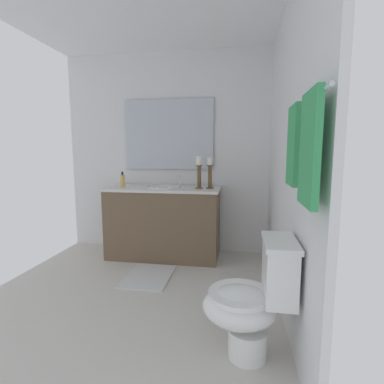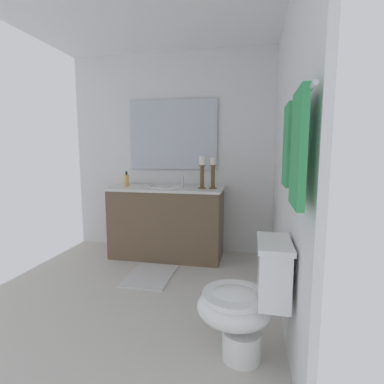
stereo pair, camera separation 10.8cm
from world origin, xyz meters
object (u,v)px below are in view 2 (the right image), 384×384
Objects in this scene: candle_holder_tall at (213,172)px; toilet at (246,302)px; sink_basin at (167,190)px; candle_holder_short at (202,171)px; vanity_cabinet at (167,222)px; towel_center at (298,149)px; bath_mat at (150,276)px; towel_near_vanity at (288,146)px; towel_bar at (298,102)px; soap_bottle at (127,180)px; mirror at (173,135)px.

candle_holder_tall is 0.46× the size of toilet.
candle_holder_short reaches higher than sink_basin.
towel_center is at bearing 30.19° from vanity_cabinet.
candle_holder_short reaches higher than candle_holder_tall.
candle_holder_tall is (0.01, 0.55, 0.22)m from sink_basin.
candle_holder_short is 0.61× the size of bath_mat.
toilet is at bearing 18.77° from candle_holder_short.
sink_basin is 0.83× the size of towel_center.
towel_near_vanity reaches higher than toilet.
towel_bar reaches higher than bath_mat.
bath_mat is (0.58, -0.43, -1.02)m from candle_holder_short.
sink_basin is at bearing -149.40° from toilet.
soap_bottle is at bearing -140.12° from towel_center.
bath_mat is (0.91, -0.00, -1.45)m from mirror.
mirror is (-0.28, -0.00, 0.66)m from sink_basin.
candle_holder_tall is at bearing 62.28° from mirror.
bath_mat is (-1.02, -0.97, -0.36)m from toilet.
toilet reaches higher than bath_mat.
candle_holder_tall is at bearing -160.31° from towel_bar.
mirror reaches higher than toilet.
vanity_cabinet is at bearing -90.00° from sink_basin.
towel_near_vanity is at bearing 50.08° from bath_mat.
candle_holder_short is at bearing -156.64° from towel_bar.
towel_near_vanity is 0.74× the size of bath_mat.
candle_holder_tall is at bearing -162.66° from towel_center.
sink_basin is 0.59m from candle_holder_tall.
candle_holder_short is at bearing -161.23° from toilet.
sink_basin is at bearing 90.00° from vanity_cabinet.
vanity_cabinet is at bearing -95.38° from candle_holder_short.
mirror is 0.68m from candle_holder_short.
vanity_cabinet is 1.62× the size of towel_bar.
towel_center reaches higher than candle_holder_short.
towel_near_vanity is 0.91× the size of towel_center.
sink_basin is at bearing 0.20° from mirror.
bath_mat is (0.63, 0.00, -0.41)m from vanity_cabinet.
towel_bar reaches higher than soap_bottle.
mirror is at bearing 180.00° from bath_mat.
towel_near_vanity reaches higher than soap_bottle.
towel_center reaches higher than toilet.
towel_center is at bearing -4.98° from towel_bar.
towel_bar is 0.30m from towel_center.
mirror is 1.34× the size of towel_bar.
vanity_cabinet is at bearing -143.83° from towel_near_vanity.
candle_holder_short is (0.04, 0.43, 0.23)m from sink_basin.
candle_holder_tall is (0.01, 0.55, 0.60)m from vanity_cabinet.
towel_center is at bearing 28.29° from toilet.
soap_bottle is at bearing -133.51° from towel_near_vanity.
bath_mat is at bearing -41.58° from candle_holder_tall.
bath_mat is at bearing 39.38° from soap_bottle.
candle_holder_short is 1.76m from towel_near_vanity.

